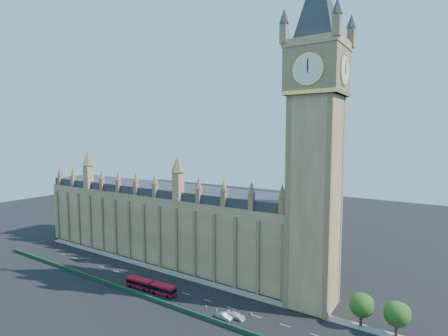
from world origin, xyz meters
The scene contains 15 objects.
ground centered at (0.00, 0.00, 0.00)m, with size 400.00×400.00×0.00m, color black.
palace_westminster centered at (-25.00, 22.00, 13.86)m, with size 120.00×20.00×28.00m.
elizabeth_tower centered at (38.00, 13.99, 54.56)m, with size 20.59×20.59×105.00m.
bridge_parapet centered at (0.00, -9.00, 0.60)m, with size 160.00×0.60×1.20m, color #1E4C2D.
kerb_north centered at (0.00, 9.50, 0.08)m, with size 160.00×3.00×0.16m, color gray.
tree_east_near centered at (52.22, 10.08, 5.64)m, with size 6.00×6.00×8.50m.
tree_east_far centered at (60.22, 10.08, 5.64)m, with size 6.00×6.00×8.50m.
red_bus centered at (-6.25, -4.61, 1.61)m, with size 18.07×3.81×3.05m.
car_grey centered at (-2.00, -2.97, 0.70)m, with size 1.66×4.13×1.41m, color #3E4146.
car_silver centered at (21.52, -5.89, 0.76)m, with size 1.61×4.62×1.52m, color #A6AAAE.
car_white centered at (24.00, -3.95, 0.74)m, with size 2.08×5.10×1.48m, color silver.
cone_a centered at (26.50, -0.19, 0.38)m, with size 0.59×0.59×0.76m.
cone_b centered at (14.00, -3.56, 0.32)m, with size 0.48×0.48×0.65m.
cone_c centered at (21.06, -3.66, 0.31)m, with size 0.50×0.50×0.62m.
cone_d centered at (17.55, -3.48, 0.33)m, with size 0.49×0.49×0.66m.
Camera 1 is at (69.22, -78.32, 47.46)m, focal length 28.00 mm.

